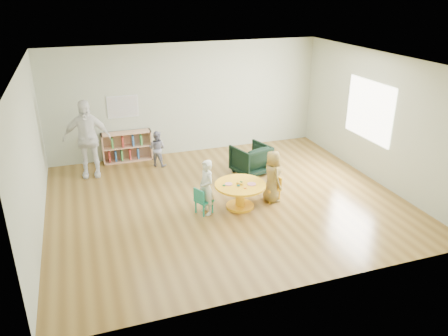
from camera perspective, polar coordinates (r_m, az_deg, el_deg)
name	(u,v)px	position (r m, az deg, el deg)	size (l,w,h in m)	color
room	(226,110)	(8.30, 0.28, 7.55)	(7.10, 7.00, 2.80)	brown
activity_table	(240,191)	(8.56, 2.13, -3.04)	(1.00, 1.00, 0.55)	yellow
kid_chair_left	(202,200)	(8.36, -2.84, -4.20)	(0.38, 0.38, 0.53)	#18886A
kid_chair_right	(274,187)	(8.93, 6.53, -2.54)	(0.30, 0.30, 0.52)	yellow
bookshelf	(127,147)	(11.11, -12.62, 2.75)	(1.20, 0.30, 0.75)	tan
alphabet_poster	(123,107)	(10.94, -13.07, 7.81)	(0.74, 0.01, 0.54)	silver
armchair	(251,159)	(10.11, 3.52, 1.15)	(0.74, 0.77, 0.70)	black
child_left	(207,187)	(8.26, -2.30, -2.55)	(0.40, 0.26, 1.09)	silver
child_right	(272,176)	(8.79, 6.33, -1.10)	(0.52, 0.34, 1.07)	gold
toddler	(157,149)	(10.62, -8.73, 2.53)	(0.43, 0.33, 0.88)	#1A1D43
adult_caretaker	(87,139)	(10.26, -17.48, 3.67)	(1.05, 0.44, 1.79)	white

